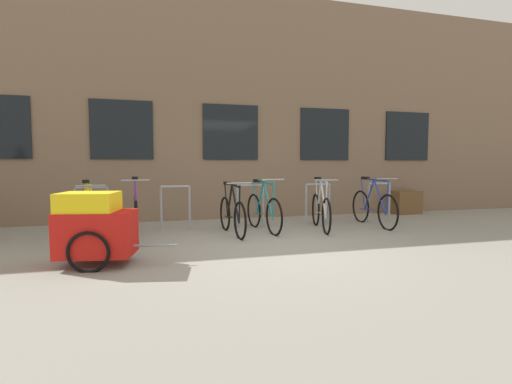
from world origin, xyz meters
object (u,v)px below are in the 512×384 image
(bicycle_purple, at_px, (136,215))
(bicycle_yellow, at_px, (89,218))
(planter_box, at_px, (406,202))
(bike_trailer, at_px, (95,227))
(bicycle_teal, at_px, (263,211))
(bicycle_blue, at_px, (373,207))
(bicycle_silver, at_px, (321,210))
(bicycle_black, at_px, (232,214))

(bicycle_purple, relative_size, bicycle_yellow, 1.05)
(planter_box, bearing_deg, bike_trailer, -155.13)
(bike_trailer, bearing_deg, bicycle_yellow, 100.83)
(bicycle_teal, distance_m, planter_box, 4.53)
(bicycle_blue, distance_m, bicycle_teal, 2.39)
(bicycle_purple, bearing_deg, planter_box, 12.85)
(bicycle_silver, height_order, bike_trailer, bicycle_silver)
(bicycle_silver, bearing_deg, bicycle_teal, 172.60)
(bicycle_blue, bearing_deg, bicycle_teal, 179.24)
(bicycle_black, bearing_deg, planter_box, 18.16)
(bike_trailer, relative_size, planter_box, 2.12)
(bicycle_teal, bearing_deg, bike_trailer, -146.36)
(bicycle_black, bearing_deg, bicycle_purple, 176.25)
(bicycle_silver, bearing_deg, bicycle_blue, 5.31)
(bicycle_blue, xyz_separation_m, bicycle_yellow, (-5.51, -0.01, -0.02))
(bicycle_silver, bearing_deg, bicycle_black, -178.59)
(bicycle_teal, height_order, bicycle_black, bicycle_teal)
(bicycle_silver, height_order, bicycle_purple, bicycle_purple)
(bicycle_silver, relative_size, bicycle_blue, 0.93)
(bicycle_blue, distance_m, planter_box, 2.41)
(bicycle_teal, height_order, planter_box, bicycle_teal)
(bicycle_teal, height_order, bike_trailer, bicycle_teal)
(bicycle_silver, relative_size, bicycle_black, 1.02)
(bicycle_black, xyz_separation_m, bike_trailer, (-2.11, -1.65, 0.12))
(bicycle_purple, bearing_deg, bicycle_black, -3.75)
(bicycle_black, xyz_separation_m, planter_box, (4.96, 1.63, -0.07))
(bicycle_black, relative_size, planter_box, 2.37)
(bicycle_teal, bearing_deg, planter_box, 18.44)
(bike_trailer, height_order, planter_box, bike_trailer)
(planter_box, bearing_deg, bicycle_yellow, -168.75)
(planter_box, bearing_deg, bicycle_blue, -142.45)
(bicycle_black, bearing_deg, bicycle_yellow, 176.49)
(bike_trailer, bearing_deg, planter_box, 24.87)
(bicycle_black, bearing_deg, bicycle_teal, 16.29)
(bicycle_silver, xyz_separation_m, bicycle_black, (-1.80, -0.04, -0.01))
(bike_trailer, bearing_deg, bicycle_blue, 19.34)
(bicycle_purple, xyz_separation_m, bike_trailer, (-0.42, -1.76, 0.09))
(bicycle_purple, height_order, planter_box, bicycle_purple)
(bicycle_black, distance_m, planter_box, 5.22)
(bicycle_blue, height_order, bicycle_black, bicycle_blue)
(bicycle_blue, bearing_deg, bike_trailer, -160.66)
(bicycle_teal, distance_m, bike_trailer, 3.33)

